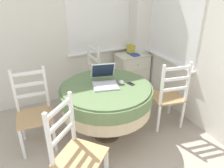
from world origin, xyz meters
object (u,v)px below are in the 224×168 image
Objects in this scene: dining_chair_near_back_window at (87,78)px; dining_chair_camera_near at (76,153)px; computer_mouse at (122,82)px; storage_box at (133,49)px; dining_chair_left_flank at (34,113)px; laptop at (104,80)px; cell_phone at (131,84)px; book_on_cabinet at (134,54)px; corner_cabinet at (132,72)px; round_dining_table at (106,96)px; dining_chair_near_right_window at (168,96)px.

dining_chair_near_back_window is 1.65m from dining_chair_camera_near.
computer_mouse is 0.43× the size of storage_box.
computer_mouse is 1.12m from dining_chair_left_flank.
dining_chair_near_back_window is (0.04, 0.83, -0.34)m from laptop.
laptop is 3.76× the size of cell_phone.
dining_chair_camera_near reaches higher than book_on_cabinet.
cell_phone is at bearing -120.96° from corner_cabinet.
book_on_cabinet is (1.80, 0.74, 0.26)m from dining_chair_left_flank.
storage_box is at bearing 10.09° from dining_chair_near_back_window.
cell_phone is at bearing -27.00° from computer_mouse.
cell_phone is at bearing -121.51° from storage_box.
corner_cabinet is (0.65, 1.09, -0.40)m from cell_phone.
cell_phone is 1.23m from dining_chair_left_flank.
computer_mouse is (0.20, -0.03, 0.17)m from round_dining_table.
dining_chair_camera_near is (-0.64, -1.52, 0.00)m from dining_chair_near_back_window.
dining_chair_near_right_window reaches higher than book_on_cabinet.
dining_chair_near_right_window is (0.82, -1.02, 0.00)m from dining_chair_near_back_window.
cell_phone is 1.09m from dining_chair_camera_near.
cell_phone is 0.64m from dining_chair_near_right_window.
corner_cabinet is at bearing 45.23° from laptop.
dining_chair_near_back_window is (-0.25, 0.96, -0.29)m from cell_phone.
dining_chair_near_back_window reaches higher than storage_box.
dining_chair_left_flank is (-1.15, 0.31, -0.29)m from cell_phone.
cell_phone is (0.29, -0.13, -0.05)m from laptop.
laptop is 0.43× the size of dining_chair_left_flank.
computer_mouse is at bearing 37.79° from dining_chair_camera_near.
computer_mouse is at bearing -8.19° from round_dining_table.
dining_chair_near_back_window is at bearing -172.00° from corner_cabinet.
cell_phone is 1.33m from corner_cabinet.
book_on_cabinet reaches higher than corner_cabinet.
laptop reaches higher than cell_phone.
round_dining_table is 13.18× the size of computer_mouse.
book_on_cabinet is (0.90, 0.08, 0.26)m from dining_chair_near_back_window.
round_dining_table is 10.13× the size of cell_phone.
storage_box reaches higher than corner_cabinet.
dining_chair_left_flank reaches higher than cell_phone.
round_dining_table is 1.41m from corner_cabinet.
laptop is 0.94m from dining_chair_left_flank.
dining_chair_near_right_window reaches higher than computer_mouse.
dining_chair_near_back_window is at bearing -174.76° from book_on_cabinet.
dining_chair_camera_near is (-0.79, -0.61, -0.31)m from computer_mouse.
storage_box reaches higher than book_on_cabinet.
cell_phone is 0.11× the size of dining_chair_near_back_window.
round_dining_table is 0.89m from dining_chair_near_back_window.
dining_chair_near_right_window reaches higher than round_dining_table.
round_dining_table is 1.15× the size of dining_chair_camera_near.
computer_mouse is at bearing -80.64° from dining_chair_near_back_window.
cell_phone is 0.16× the size of corner_cabinet.
laptop is 0.43× the size of dining_chair_camera_near.
storage_box is (0.98, 0.99, -0.01)m from laptop.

